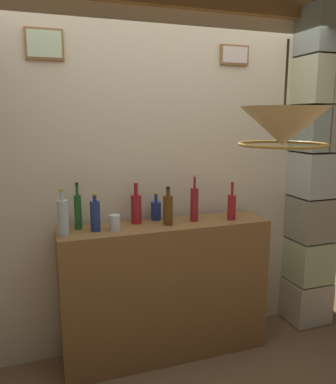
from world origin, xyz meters
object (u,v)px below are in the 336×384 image
object	(u,v)px
liquor_bottle_brandy	(232,207)
glass_tumbler_rocks	(115,223)
liquor_bottle_amaro	(136,208)
liquor_bottle_bourbon	(63,217)
liquor_bottle_rum	(78,211)
liquor_bottle_gin	(168,209)
liquor_bottle_scotch	(194,204)
liquor_bottle_whiskey	(156,210)
liquor_bottle_vermouth	(95,215)
pendant_lamp	(283,127)

from	to	relation	value
liquor_bottle_brandy	glass_tumbler_rocks	size ratio (longest dim) A/B	2.71
liquor_bottle_amaro	liquor_bottle_bourbon	xyz separation A→B (m)	(-0.53, -0.14, 0.01)
liquor_bottle_rum	liquor_bottle_bourbon	xyz separation A→B (m)	(-0.11, -0.12, -0.01)
liquor_bottle_gin	glass_tumbler_rocks	xyz separation A→B (m)	(-0.40, -0.02, -0.06)
liquor_bottle_rum	liquor_bottle_bourbon	world-z (taller)	liquor_bottle_rum
liquor_bottle_scotch	liquor_bottle_whiskey	distance (m)	0.30
liquor_bottle_bourbon	liquor_bottle_whiskey	bearing A→B (deg)	14.43
liquor_bottle_vermouth	pendant_lamp	distance (m)	1.39
liquor_bottle_rum	pendant_lamp	size ratio (longest dim) A/B	0.65
liquor_bottle_bourbon	liquor_bottle_brandy	xyz separation A→B (m)	(1.25, -0.00, -0.02)
liquor_bottle_whiskey	liquor_bottle_brandy	bearing A→B (deg)	-18.46
liquor_bottle_whiskey	glass_tumbler_rocks	size ratio (longest dim) A/B	1.97
liquor_bottle_bourbon	liquor_bottle_gin	xyz separation A→B (m)	(0.74, 0.03, -0.01)
glass_tumbler_rocks	pendant_lamp	bearing A→B (deg)	-52.40
liquor_bottle_amaro	liquor_bottle_brandy	distance (m)	0.73
liquor_bottle_brandy	liquor_bottle_gin	xyz separation A→B (m)	(-0.50, 0.03, 0.01)
liquor_bottle_rum	liquor_bottle_gin	world-z (taller)	liquor_bottle_rum
liquor_bottle_rum	liquor_bottle_vermouth	distance (m)	0.14
liquor_bottle_vermouth	liquor_bottle_gin	world-z (taller)	liquor_bottle_gin
liquor_bottle_rum	pendant_lamp	xyz separation A→B (m)	(0.93, -1.01, 0.59)
liquor_bottle_brandy	liquor_bottle_gin	distance (m)	0.51
liquor_bottle_scotch	liquor_bottle_bourbon	bearing A→B (deg)	-176.57
liquor_bottle_bourbon	glass_tumbler_rocks	xyz separation A→B (m)	(0.35, 0.01, -0.07)
liquor_bottle_amaro	glass_tumbler_rocks	bearing A→B (deg)	-145.47
liquor_bottle_amaro	liquor_bottle_rum	xyz separation A→B (m)	(-0.42, -0.02, 0.02)
liquor_bottle_brandy	pendant_lamp	size ratio (longest dim) A/B	0.57
liquor_bottle_whiskey	liquor_bottle_gin	size ratio (longest dim) A/B	0.76
liquor_bottle_bourbon	glass_tumbler_rocks	distance (m)	0.35
liquor_bottle_scotch	liquor_bottle_rum	bearing A→B (deg)	175.60
liquor_bottle_rum	liquor_bottle_whiskey	size ratio (longest dim) A/B	1.56
liquor_bottle_bourbon	liquor_bottle_gin	bearing A→B (deg)	2.13
liquor_bottle_bourbon	liquor_bottle_vermouth	distance (m)	0.22
liquor_bottle_amaro	liquor_bottle_whiskey	bearing A→B (deg)	13.21
liquor_bottle_brandy	pendant_lamp	distance (m)	1.10
liquor_bottle_scotch	liquor_bottle_gin	world-z (taller)	liquor_bottle_scotch
liquor_bottle_amaro	liquor_bottle_scotch	world-z (taller)	liquor_bottle_scotch
liquor_bottle_bourbon	liquor_bottle_whiskey	world-z (taller)	liquor_bottle_bourbon
liquor_bottle_brandy	glass_tumbler_rocks	world-z (taller)	liquor_bottle_brandy
liquor_bottle_gin	glass_tumbler_rocks	bearing A→B (deg)	-177.79
liquor_bottle_brandy	pendant_lamp	xyz separation A→B (m)	(-0.21, -0.89, 0.62)
liquor_bottle_amaro	liquor_bottle_bourbon	distance (m)	0.55
liquor_bottle_scotch	liquor_bottle_bourbon	distance (m)	0.97
pendant_lamp	liquor_bottle_rum	bearing A→B (deg)	132.60
liquor_bottle_brandy	liquor_bottle_rum	bearing A→B (deg)	173.61
liquor_bottle_bourbon	pendant_lamp	bearing A→B (deg)	-40.53
liquor_bottle_whiskey	liquor_bottle_gin	xyz separation A→B (m)	(0.05, -0.15, 0.04)
liquor_bottle_rum	liquor_bottle_scotch	bearing A→B (deg)	-4.40
liquor_bottle_scotch	liquor_bottle_bourbon	size ratio (longest dim) A/B	1.12
liquor_bottle_bourbon	liquor_bottle_gin	distance (m)	0.74
liquor_bottle_brandy	liquor_bottle_whiskey	bearing A→B (deg)	161.54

